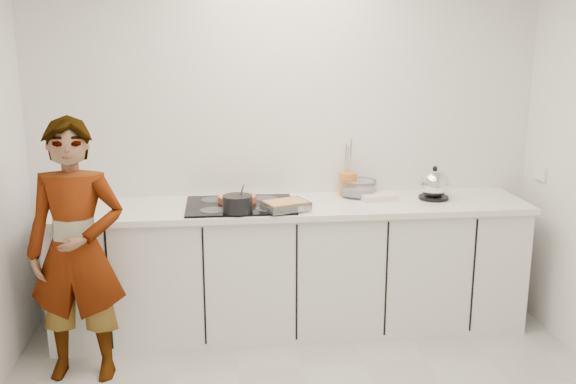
{
  "coord_description": "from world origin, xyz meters",
  "views": [
    {
      "loc": [
        -0.48,
        -2.91,
        2.01
      ],
      "look_at": [
        -0.05,
        1.05,
        1.05
      ],
      "focal_mm": 40.0,
      "sensor_mm": 36.0,
      "label": 1
    }
  ],
  "objects": [
    {
      "name": "cook",
      "position": [
        -1.33,
        0.77,
        0.79
      ],
      "size": [
        0.61,
        0.42,
        1.58
      ],
      "primitive_type": "imported",
      "rotation": [
        0.0,
        0.0,
        -0.08
      ],
      "color": "white",
      "rests_on": "floor"
    },
    {
      "name": "tart_dish",
      "position": [
        -0.37,
        1.33,
        0.95
      ],
      "size": [
        0.3,
        0.3,
        0.04
      ],
      "color": "#AB4930",
      "rests_on": "hob"
    },
    {
      "name": "wall_back",
      "position": [
        0.0,
        1.6,
        1.3
      ],
      "size": [
        3.6,
        0.0,
        2.6
      ],
      "primitive_type": "cube",
      "color": "white",
      "rests_on": "ground"
    },
    {
      "name": "mixing_bowl",
      "position": [
        0.5,
        1.45,
        0.96
      ],
      "size": [
        0.33,
        0.33,
        0.12
      ],
      "color": "silver",
      "rests_on": "countertop"
    },
    {
      "name": "hob",
      "position": [
        -0.35,
        1.26,
        0.92
      ],
      "size": [
        0.72,
        0.54,
        0.01
      ],
      "primitive_type": "cube",
      "color": "black",
      "rests_on": "countertop"
    },
    {
      "name": "kettle",
      "position": [
        1.0,
        1.31,
        1.01
      ],
      "size": [
        0.23,
        0.23,
        0.24
      ],
      "color": "black",
      "rests_on": "countertop"
    },
    {
      "name": "baking_dish",
      "position": [
        -0.06,
        1.09,
        0.95
      ],
      "size": [
        0.34,
        0.29,
        0.05
      ],
      "color": "silver",
      "rests_on": "hob"
    },
    {
      "name": "countertop",
      "position": [
        0.0,
        1.28,
        0.89
      ],
      "size": [
        3.24,
        0.64,
        0.04
      ],
      "primitive_type": "cube",
      "color": "white",
      "rests_on": "base_cabinets"
    },
    {
      "name": "wall_front",
      "position": [
        0.0,
        -1.6,
        1.3
      ],
      "size": [
        3.6,
        0.0,
        2.6
      ],
      "primitive_type": "cube",
      "color": "white",
      "rests_on": "ground"
    },
    {
      "name": "utensil_crock",
      "position": [
        0.43,
        1.49,
        0.99
      ],
      "size": [
        0.16,
        0.16,
        0.16
      ],
      "primitive_type": "cylinder",
      "rotation": [
        0.0,
        0.0,
        0.28
      ],
      "color": "orange",
      "rests_on": "countertop"
    },
    {
      "name": "saucepan",
      "position": [
        -0.37,
        1.07,
        0.98
      ],
      "size": [
        0.26,
        0.26,
        0.18
      ],
      "color": "black",
      "rests_on": "hob"
    },
    {
      "name": "tea_towel",
      "position": [
        0.61,
        1.35,
        0.93
      ],
      "size": [
        0.27,
        0.21,
        0.04
      ],
      "primitive_type": "cube",
      "rotation": [
        0.0,
        0.0,
        0.16
      ],
      "color": "white",
      "rests_on": "countertop"
    },
    {
      "name": "base_cabinets",
      "position": [
        0.0,
        1.28,
        0.43
      ],
      "size": [
        3.2,
        0.58,
        0.87
      ],
      "primitive_type": "cube",
      "color": "white",
      "rests_on": "floor"
    }
  ]
}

